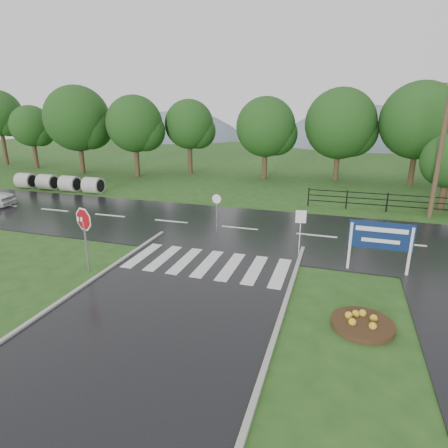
% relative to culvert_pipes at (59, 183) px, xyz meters
% --- Properties ---
extents(ground, '(120.00, 120.00, 0.00)m').
position_rel_culvert_pipes_xyz_m(ground, '(15.89, -15.00, -0.60)').
color(ground, '#254D19').
rests_on(ground, ground).
extents(main_road, '(90.00, 8.00, 0.04)m').
position_rel_culvert_pipes_xyz_m(main_road, '(15.89, -5.00, -0.60)').
color(main_road, black).
rests_on(main_road, ground).
extents(walkway, '(2.20, 11.00, 0.04)m').
position_rel_culvert_pipes_xyz_m(walkway, '(24.39, -11.00, -0.60)').
color(walkway, black).
rests_on(walkway, ground).
extents(crosswalk, '(6.50, 2.80, 0.02)m').
position_rel_culvert_pipes_xyz_m(crosswalk, '(15.89, -10.00, -0.54)').
color(crosswalk, silver).
rests_on(crosswalk, ground).
extents(fence_west, '(9.58, 0.08, 1.20)m').
position_rel_culvert_pipes_xyz_m(fence_west, '(23.64, 1.00, 0.12)').
color(fence_west, black).
rests_on(fence_west, ground).
extents(hills, '(102.00, 48.00, 48.00)m').
position_rel_culvert_pipes_xyz_m(hills, '(19.38, 50.00, -16.14)').
color(hills, slate).
rests_on(hills, ground).
extents(treeline, '(83.20, 5.20, 10.00)m').
position_rel_culvert_pipes_xyz_m(treeline, '(16.89, 9.00, -0.60)').
color(treeline, '#163D13').
rests_on(treeline, ground).
extents(culvert_pipes, '(7.60, 1.20, 1.20)m').
position_rel_culvert_pipes_xyz_m(culvert_pipes, '(0.00, 0.00, 0.00)').
color(culvert_pipes, '#9E9B93').
rests_on(culvert_pipes, ground).
extents(stop_sign, '(1.17, 0.39, 2.76)m').
position_rel_culvert_pipes_xyz_m(stop_sign, '(11.64, -12.00, 1.31)').
color(stop_sign, '#939399').
rests_on(stop_sign, ground).
extents(estate_billboard, '(2.35, 0.10, 2.06)m').
position_rel_culvert_pipes_xyz_m(estate_billboard, '(22.46, -8.68, 0.82)').
color(estate_billboard, silver).
rests_on(estate_billboard, ground).
extents(flower_bed, '(1.82, 1.82, 0.36)m').
position_rel_culvert_pipes_xyz_m(flower_bed, '(21.81, -12.91, -0.46)').
color(flower_bed, '#332111').
rests_on(flower_bed, ground).
extents(reg_sign_small, '(0.45, 0.08, 2.03)m').
position_rel_culvert_pipes_xyz_m(reg_sign_small, '(19.33, -7.79, 0.85)').
color(reg_sign_small, '#939399').
rests_on(reg_sign_small, ground).
extents(reg_sign_round, '(0.47, 0.06, 2.03)m').
position_rel_culvert_pipes_xyz_m(reg_sign_round, '(14.94, -5.98, 0.70)').
color(reg_sign_round, '#939399').
rests_on(reg_sign_round, ground).
extents(utility_pole_east, '(1.40, 0.46, 8.02)m').
position_rel_culvert_pipes_xyz_m(utility_pole_east, '(25.97, 0.50, 3.47)').
color(utility_pole_east, '#473523').
rests_on(utility_pole_east, ground).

